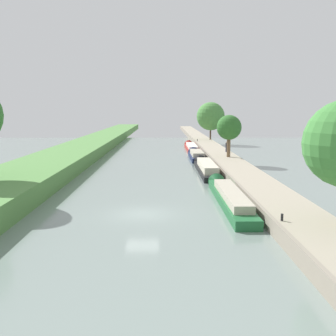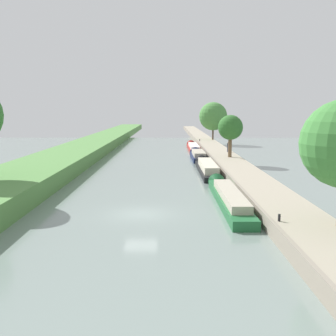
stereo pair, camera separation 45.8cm
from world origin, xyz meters
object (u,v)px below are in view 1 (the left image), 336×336
narrowboat_red (191,147)px  mooring_bollard_far (197,140)px  mooring_bollard_near (282,217)px  narrowboat_black (206,167)px  person_walking (226,147)px  narrowboat_green (229,196)px  narrowboat_navy (196,155)px

narrowboat_red → mooring_bollard_far: (1.85, 7.48, 0.79)m
narrowboat_red → mooring_bollard_near: size_ratio=37.48×
mooring_bollard_far → narrowboat_black: bearing=-93.2°
person_walking → mooring_bollard_near: bearing=-94.1°
narrowboat_red → mooring_bollard_near: mooring_bollard_near is taller
mooring_bollard_near → mooring_bollard_far: size_ratio=1.00×
mooring_bollard_near → mooring_bollard_far: same height
person_walking → narrowboat_green: bearing=-98.6°
mooring_bollard_far → narrowboat_green: bearing=-92.0°
narrowboat_navy → mooring_bollard_far: 21.65m
narrowboat_black → person_walking: size_ratio=9.05×
narrowboat_green → narrowboat_navy: (-0.27, 30.05, -0.01)m
narrowboat_green → mooring_bollard_near: bearing=-78.9°
narrowboat_green → mooring_bollard_near: (1.76, -8.98, 0.71)m
narrowboat_navy → mooring_bollard_far: mooring_bollard_far is taller
mooring_bollard_far → mooring_bollard_near: bearing=-90.0°
narrowboat_red → person_walking: person_walking is taller
narrowboat_black → narrowboat_navy: 13.73m
narrowboat_black → person_walking: bearing=71.1°
narrowboat_red → narrowboat_green: bearing=-89.9°
narrowboat_green → narrowboat_navy: bearing=90.5°
narrowboat_green → mooring_bollard_far: bearing=88.0°
narrowboat_black → mooring_bollard_far: 35.33m
narrowboat_green → mooring_bollard_far: (1.76, 51.59, 0.71)m
person_walking → mooring_bollard_near: (-2.82, -39.19, -0.65)m
narrowboat_black → mooring_bollard_far: (1.95, 35.27, 0.68)m
mooring_bollard_far → narrowboat_red: bearing=-103.9°
narrowboat_black → narrowboat_navy: size_ratio=1.31×
narrowboat_navy → narrowboat_red: 14.06m
narrowboat_green → narrowboat_black: size_ratio=1.06×
narrowboat_green → narrowboat_red: bearing=90.1°
mooring_bollard_far → person_walking: bearing=-82.5°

